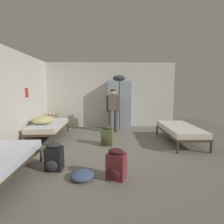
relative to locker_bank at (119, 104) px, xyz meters
The scene contains 14 objects.
ground_plane 2.77m from the locker_bank, 97.58° to the right, with size 9.13×9.13×0.00m, color slate.
room_backdrop 2.09m from the locker_bank, 144.72° to the right, with size 5.22×5.77×2.60m.
locker_bank is the anchor object (origin of this frame).
shelf_unit 2.67m from the locker_bank, behind, with size 0.38×0.30×0.57m.
bed_left_rear 2.78m from the locker_bank, 149.59° to the right, with size 0.90×1.90×0.49m.
bed_right 2.67m from the locker_bank, 50.40° to the right, with size 0.90×1.90×0.49m.
bedding_heap 2.93m from the locker_bank, 147.48° to the right, with size 0.64×0.66×0.25m.
person_traveler 0.73m from the locker_bank, 111.85° to the right, with size 0.49×0.22×1.54m.
water_bottle 2.70m from the locker_bank, behind, with size 0.06×0.06×0.20m.
lotion_bottle 2.55m from the locker_bank, behind, with size 0.05×0.05×0.16m.
backpack_maroon 4.22m from the locker_bank, 94.50° to the right, with size 0.39×0.40×0.55m.
backpack_black 4.12m from the locker_bank, 111.98° to the right, with size 0.34×0.36×0.55m.
backpack_olive 2.37m from the locker_bank, 102.17° to the right, with size 0.37×0.38×0.55m.
clothes_pile_denim 4.32m from the locker_bank, 102.66° to the right, with size 0.42×0.47×0.13m.
Camera 1 is at (-0.15, -4.68, 1.61)m, focal length 29.76 mm.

